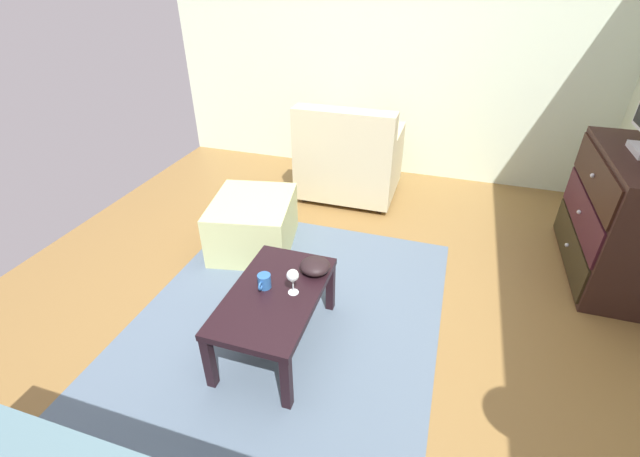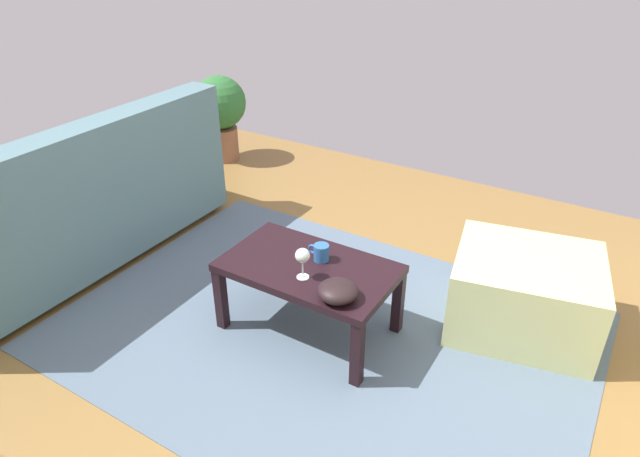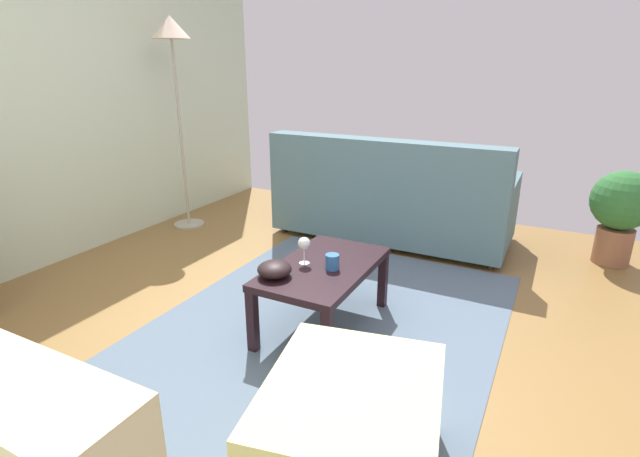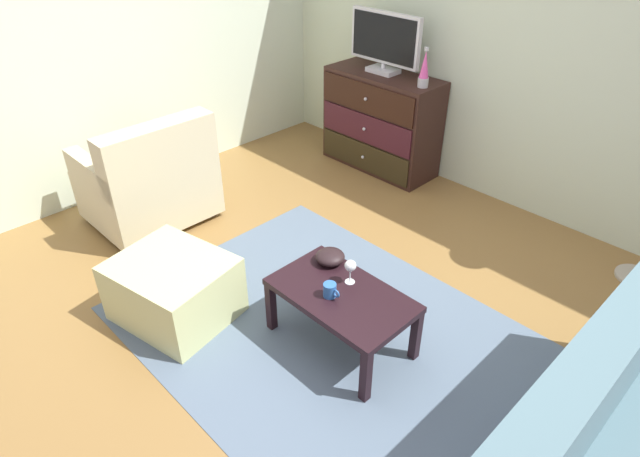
{
  "view_description": "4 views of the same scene",
  "coord_description": "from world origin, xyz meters",
  "px_view_note": "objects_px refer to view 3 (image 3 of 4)",
  "views": [
    {
      "loc": [
        1.95,
        0.62,
        1.97
      ],
      "look_at": [
        0.09,
        0.03,
        0.75
      ],
      "focal_mm": 23.97,
      "sensor_mm": 36.0,
      "label": 1
    },
    {
      "loc": [
        -0.95,
        1.72,
        1.89
      ],
      "look_at": [
        0.1,
        -0.01,
        0.73
      ],
      "focal_mm": 31.3,
      "sensor_mm": 36.0,
      "label": 2
    },
    {
      "loc": [
        -1.9,
        -1.29,
        1.46
      ],
      "look_at": [
        0.19,
        -0.21,
        0.64
      ],
      "focal_mm": 26.62,
      "sensor_mm": 36.0,
      "label": 3
    },
    {
      "loc": [
        1.88,
        -1.94,
        2.4
      ],
      "look_at": [
        0.13,
        -0.22,
        0.79
      ],
      "focal_mm": 30.08,
      "sensor_mm": 36.0,
      "label": 4
    }
  ],
  "objects_px": {
    "mug": "(333,262)",
    "ottoman": "(351,434)",
    "couch_large": "(390,201)",
    "potted_plant": "(621,209)",
    "standing_lamp": "(172,49)",
    "coffee_table": "(323,273)",
    "wine_glass": "(304,244)",
    "bowl_decorative": "(274,269)"
  },
  "relations": [
    {
      "from": "coffee_table",
      "to": "couch_large",
      "type": "xyz_separation_m",
      "value": [
        1.57,
        0.16,
        0.0
      ]
    },
    {
      "from": "wine_glass",
      "to": "potted_plant",
      "type": "distance_m",
      "value": 2.5
    },
    {
      "from": "potted_plant",
      "to": "mug",
      "type": "bearing_deg",
      "value": 141.86
    },
    {
      "from": "coffee_table",
      "to": "couch_large",
      "type": "bearing_deg",
      "value": 5.71
    },
    {
      "from": "couch_large",
      "to": "potted_plant",
      "type": "xyz_separation_m",
      "value": [
        0.28,
        -1.7,
        0.09
      ]
    },
    {
      "from": "couch_large",
      "to": "potted_plant",
      "type": "distance_m",
      "value": 1.73
    },
    {
      "from": "ottoman",
      "to": "standing_lamp",
      "type": "distance_m",
      "value": 3.49
    },
    {
      "from": "wine_glass",
      "to": "standing_lamp",
      "type": "relative_size",
      "value": 0.09
    },
    {
      "from": "standing_lamp",
      "to": "potted_plant",
      "type": "relative_size",
      "value": 2.54
    },
    {
      "from": "bowl_decorative",
      "to": "wine_glass",
      "type": "bearing_deg",
      "value": -14.45
    },
    {
      "from": "couch_large",
      "to": "wine_glass",
      "type": "bearing_deg",
      "value": -178.07
    },
    {
      "from": "wine_glass",
      "to": "coffee_table",
      "type": "bearing_deg",
      "value": -72.07
    },
    {
      "from": "bowl_decorative",
      "to": "ottoman",
      "type": "relative_size",
      "value": 0.26
    },
    {
      "from": "wine_glass",
      "to": "standing_lamp",
      "type": "xyz_separation_m",
      "value": [
        1.08,
        1.86,
        1.06
      ]
    },
    {
      "from": "wine_glass",
      "to": "bowl_decorative",
      "type": "relative_size",
      "value": 0.86
    },
    {
      "from": "wine_glass",
      "to": "ottoman",
      "type": "bearing_deg",
      "value": -142.47
    },
    {
      "from": "mug",
      "to": "ottoman",
      "type": "relative_size",
      "value": 0.16
    },
    {
      "from": "couch_large",
      "to": "potted_plant",
      "type": "bearing_deg",
      "value": -80.77
    },
    {
      "from": "coffee_table",
      "to": "standing_lamp",
      "type": "distance_m",
      "value": 2.54
    },
    {
      "from": "mug",
      "to": "coffee_table",
      "type": "bearing_deg",
      "value": 68.95
    },
    {
      "from": "mug",
      "to": "wine_glass",
      "type": "bearing_deg",
      "value": 92.19
    },
    {
      "from": "coffee_table",
      "to": "mug",
      "type": "xyz_separation_m",
      "value": [
        -0.03,
        -0.07,
        0.1
      ]
    },
    {
      "from": "mug",
      "to": "bowl_decorative",
      "type": "xyz_separation_m",
      "value": [
        -0.23,
        0.23,
        -0.0
      ]
    },
    {
      "from": "couch_large",
      "to": "standing_lamp",
      "type": "height_order",
      "value": "standing_lamp"
    },
    {
      "from": "ottoman",
      "to": "standing_lamp",
      "type": "height_order",
      "value": "standing_lamp"
    },
    {
      "from": "mug",
      "to": "bowl_decorative",
      "type": "distance_m",
      "value": 0.32
    },
    {
      "from": "mug",
      "to": "standing_lamp",
      "type": "height_order",
      "value": "standing_lamp"
    },
    {
      "from": "couch_large",
      "to": "standing_lamp",
      "type": "relative_size",
      "value": 1.07
    },
    {
      "from": "mug",
      "to": "standing_lamp",
      "type": "xyz_separation_m",
      "value": [
        1.07,
        2.03,
        1.14
      ]
    },
    {
      "from": "bowl_decorative",
      "to": "ottoman",
      "type": "bearing_deg",
      "value": -132.05
    },
    {
      "from": "coffee_table",
      "to": "potted_plant",
      "type": "relative_size",
      "value": 1.17
    },
    {
      "from": "potted_plant",
      "to": "ottoman",
      "type": "bearing_deg",
      "value": 160.76
    },
    {
      "from": "ottoman",
      "to": "standing_lamp",
      "type": "xyz_separation_m",
      "value": [
        1.97,
        2.54,
        1.36
      ]
    },
    {
      "from": "bowl_decorative",
      "to": "standing_lamp",
      "type": "distance_m",
      "value": 2.5
    },
    {
      "from": "bowl_decorative",
      "to": "ottoman",
      "type": "distance_m",
      "value": 1.02
    },
    {
      "from": "bowl_decorative",
      "to": "potted_plant",
      "type": "height_order",
      "value": "potted_plant"
    },
    {
      "from": "bowl_decorative",
      "to": "couch_large",
      "type": "relative_size",
      "value": 0.09
    },
    {
      "from": "wine_glass",
      "to": "standing_lamp",
      "type": "bearing_deg",
      "value": 59.83
    },
    {
      "from": "couch_large",
      "to": "standing_lamp",
      "type": "distance_m",
      "value": 2.25
    },
    {
      "from": "mug",
      "to": "ottoman",
      "type": "bearing_deg",
      "value": -150.37
    },
    {
      "from": "coffee_table",
      "to": "mug",
      "type": "relative_size",
      "value": 7.38
    },
    {
      "from": "bowl_decorative",
      "to": "potted_plant",
      "type": "bearing_deg",
      "value": -38.99
    }
  ]
}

